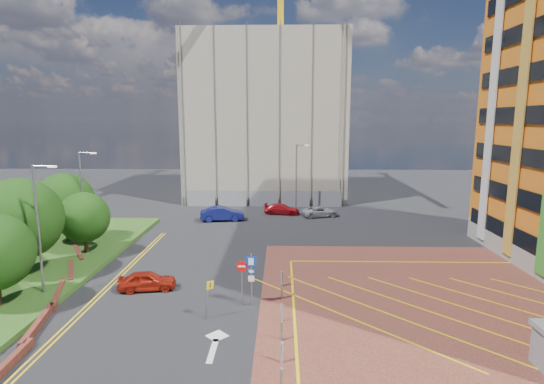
{
  "coord_description": "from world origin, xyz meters",
  "views": [
    {
      "loc": [
        2.27,
        -22.58,
        10.91
      ],
      "look_at": [
        1.65,
        4.08,
        6.32
      ],
      "focal_mm": 28.0,
      "sensor_mm": 36.0,
      "label": 1
    }
  ],
  "objects_px": {
    "sign_cluster": "(248,274)",
    "car_red_left": "(147,281)",
    "car_silver_back": "(320,212)",
    "tree_d": "(65,202)",
    "car_blue_back": "(222,214)",
    "lamp_back": "(297,174)",
    "lamp_left_near": "(39,224)",
    "warning_sign": "(208,295)",
    "car_red_back": "(282,209)",
    "tree_b": "(20,219)",
    "lamp_left_far": "(83,195)",
    "tree_c": "(84,217)"
  },
  "relations": [
    {
      "from": "lamp_left_far",
      "to": "car_red_left",
      "type": "xyz_separation_m",
      "value": [
        8.01,
        -8.79,
        -4.04
      ]
    },
    {
      "from": "lamp_left_near",
      "to": "car_blue_back",
      "type": "relative_size",
      "value": 1.7
    },
    {
      "from": "tree_d",
      "to": "lamp_back",
      "type": "height_order",
      "value": "lamp_back"
    },
    {
      "from": "car_silver_back",
      "to": "warning_sign",
      "type": "bearing_deg",
      "value": 144.82
    },
    {
      "from": "warning_sign",
      "to": "lamp_left_near",
      "type": "bearing_deg",
      "value": 165.32
    },
    {
      "from": "lamp_left_far",
      "to": "tree_b",
      "type": "bearing_deg",
      "value": -98.77
    },
    {
      "from": "lamp_left_near",
      "to": "lamp_left_far",
      "type": "bearing_deg",
      "value": 101.31
    },
    {
      "from": "tree_d",
      "to": "sign_cluster",
      "type": "distance_m",
      "value": 20.74
    },
    {
      "from": "sign_cluster",
      "to": "car_red_left",
      "type": "distance_m",
      "value": 7.19
    },
    {
      "from": "tree_b",
      "to": "tree_d",
      "type": "height_order",
      "value": "tree_b"
    },
    {
      "from": "tree_d",
      "to": "car_blue_back",
      "type": "bearing_deg",
      "value": 36.99
    },
    {
      "from": "tree_b",
      "to": "tree_c",
      "type": "relative_size",
      "value": 1.38
    },
    {
      "from": "tree_b",
      "to": "car_red_back",
      "type": "distance_m",
      "value": 27.48
    },
    {
      "from": "tree_d",
      "to": "lamp_left_near",
      "type": "height_order",
      "value": "lamp_left_near"
    },
    {
      "from": "lamp_left_near",
      "to": "lamp_back",
      "type": "height_order",
      "value": "lamp_left_near"
    },
    {
      "from": "sign_cluster",
      "to": "lamp_back",
      "type": "bearing_deg",
      "value": 82.03
    },
    {
      "from": "tree_b",
      "to": "tree_d",
      "type": "distance_m",
      "value": 8.07
    },
    {
      "from": "tree_c",
      "to": "car_red_back",
      "type": "height_order",
      "value": "tree_c"
    },
    {
      "from": "car_blue_back",
      "to": "car_silver_back",
      "type": "height_order",
      "value": "car_blue_back"
    },
    {
      "from": "tree_b",
      "to": "car_red_back",
      "type": "xyz_separation_m",
      "value": [
        17.77,
        20.64,
        -3.64
      ]
    },
    {
      "from": "tree_c",
      "to": "sign_cluster",
      "type": "bearing_deg",
      "value": -33.16
    },
    {
      "from": "car_silver_back",
      "to": "sign_cluster",
      "type": "bearing_deg",
      "value": 148.08
    },
    {
      "from": "tree_b",
      "to": "lamp_back",
      "type": "relative_size",
      "value": 0.84
    },
    {
      "from": "tree_b",
      "to": "car_blue_back",
      "type": "relative_size",
      "value": 1.43
    },
    {
      "from": "car_red_back",
      "to": "lamp_left_far",
      "type": "bearing_deg",
      "value": 138.53
    },
    {
      "from": "warning_sign",
      "to": "car_red_left",
      "type": "height_order",
      "value": "warning_sign"
    },
    {
      "from": "tree_b",
      "to": "lamp_left_far",
      "type": "xyz_separation_m",
      "value": [
        1.08,
        7.0,
        0.42
      ]
    },
    {
      "from": "car_red_back",
      "to": "car_silver_back",
      "type": "relative_size",
      "value": 0.99
    },
    {
      "from": "tree_b",
      "to": "warning_sign",
      "type": "height_order",
      "value": "tree_b"
    },
    {
      "from": "lamp_left_far",
      "to": "car_red_back",
      "type": "distance_m",
      "value": 21.94
    },
    {
      "from": "car_blue_back",
      "to": "sign_cluster",
      "type": "bearing_deg",
      "value": -176.92
    },
    {
      "from": "lamp_left_far",
      "to": "car_silver_back",
      "type": "xyz_separation_m",
      "value": [
        21.04,
        12.48,
        -4.08
      ]
    },
    {
      "from": "tree_b",
      "to": "warning_sign",
      "type": "distance_m",
      "value": 15.18
    },
    {
      "from": "tree_b",
      "to": "sign_cluster",
      "type": "distance_m",
      "value": 16.46
    },
    {
      "from": "lamp_left_far",
      "to": "sign_cluster",
      "type": "bearing_deg",
      "value": -36.82
    },
    {
      "from": "tree_b",
      "to": "car_silver_back",
      "type": "relative_size",
      "value": 1.62
    },
    {
      "from": "lamp_back",
      "to": "lamp_left_far",
      "type": "bearing_deg",
      "value": -139.14
    },
    {
      "from": "lamp_back",
      "to": "car_red_back",
      "type": "bearing_deg",
      "value": -127.44
    },
    {
      "from": "lamp_left_near",
      "to": "car_red_left",
      "type": "height_order",
      "value": "lamp_left_near"
    },
    {
      "from": "lamp_left_far",
      "to": "car_silver_back",
      "type": "relative_size",
      "value": 1.93
    },
    {
      "from": "car_red_left",
      "to": "car_blue_back",
      "type": "relative_size",
      "value": 0.77
    },
    {
      "from": "car_red_left",
      "to": "car_silver_back",
      "type": "relative_size",
      "value": 0.88
    },
    {
      "from": "tree_d",
      "to": "car_red_left",
      "type": "bearing_deg",
      "value": -44.13
    },
    {
      "from": "tree_c",
      "to": "lamp_left_far",
      "type": "height_order",
      "value": "lamp_left_far"
    },
    {
      "from": "tree_b",
      "to": "sign_cluster",
      "type": "bearing_deg",
      "value": -14.26
    },
    {
      "from": "car_red_left",
      "to": "car_red_back",
      "type": "relative_size",
      "value": 0.89
    },
    {
      "from": "lamp_back",
      "to": "tree_c",
      "type": "bearing_deg",
      "value": -134.32
    },
    {
      "from": "lamp_back",
      "to": "sign_cluster",
      "type": "distance_m",
      "value": 27.38
    },
    {
      "from": "lamp_left_far",
      "to": "car_red_back",
      "type": "bearing_deg",
      "value": 39.25
    },
    {
      "from": "sign_cluster",
      "to": "lamp_left_near",
      "type": "bearing_deg",
      "value": 175.44
    }
  ]
}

